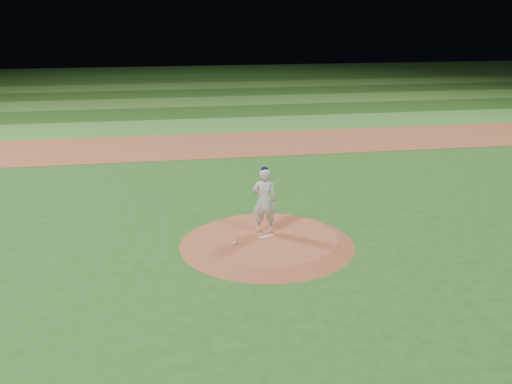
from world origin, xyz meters
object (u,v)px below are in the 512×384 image
at_px(pitchers_mound, 267,241).
at_px(pitcher_on_mound, 264,200).
at_px(pitching_rubber, 266,236).
at_px(rosin_bag, 235,243).

relative_size(pitchers_mound, pitcher_on_mound, 2.54).
distance_m(pitchers_mound, pitching_rubber, 0.14).
xyz_separation_m(pitching_rubber, pitcher_on_mound, (0.02, 0.43, 1.05)).
distance_m(pitchers_mound, rosin_bag, 1.14).
xyz_separation_m(pitchers_mound, pitching_rubber, (-0.02, 0.01, 0.14)).
distance_m(pitchers_mound, pitcher_on_mound, 1.27).
bearing_deg(pitcher_on_mound, pitchers_mound, -89.63).
bearing_deg(pitching_rubber, rosin_bag, 177.20).
xyz_separation_m(pitchers_mound, pitcher_on_mound, (-0.00, 0.44, 1.19)).
xyz_separation_m(rosin_bag, pitcher_on_mound, (1.07, 0.81, 1.03)).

